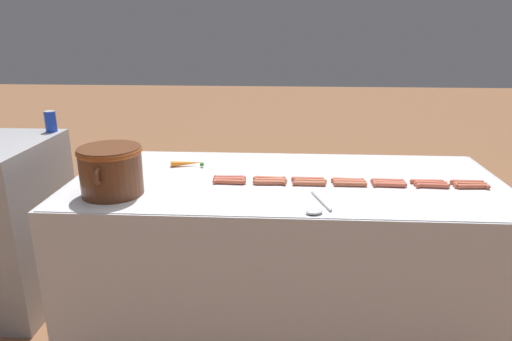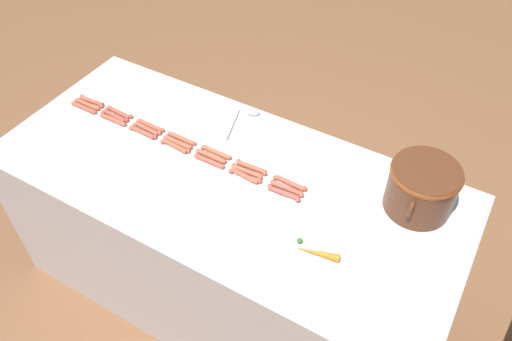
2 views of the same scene
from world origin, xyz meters
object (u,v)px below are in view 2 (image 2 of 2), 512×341
Objects in this scene: hot_dog_10 at (178,142)px; hot_dog_19 at (245,176)px; hot_dog_20 at (284,193)px; bean_pot at (422,186)px; hot_dog_18 at (209,161)px; hot_dog_13 at (287,188)px; hot_dog_1 at (119,113)px; hot_dog_16 at (143,132)px; hot_dog_3 at (182,138)px; hot_dog_4 at (216,152)px; serving_spoon at (246,116)px; hot_dog_5 at (251,167)px; hot_dog_11 at (211,156)px; hot_dog_8 at (115,116)px; hot_dog_9 at (147,129)px; hot_dog_7 at (87,104)px; hot_dog_15 at (113,120)px; hot_dog_14 at (84,108)px; hot_dog_0 at (92,101)px; hot_dog_2 at (150,126)px; carrot at (316,252)px; hot_dog_6 at (290,183)px; hot_dog_17 at (175,146)px; hot_dog_12 at (247,171)px.

hot_dog_19 is at bearing 85.84° from hot_dog_10.
hot_dog_20 is 0.46× the size of bean_pot.
hot_dog_13 is at bearing 94.42° from hot_dog_18.
hot_dog_10 is at bearing -93.01° from hot_dog_20.
hot_dog_16 is (0.06, 0.19, 0.00)m from hot_dog_1.
hot_dog_13 is (0.03, 0.57, 0.00)m from hot_dog_3.
hot_dog_4 reaches higher than serving_spoon.
hot_dog_5 is 1.00× the size of hot_dog_11.
hot_dog_5 is 0.38m from hot_dog_10.
hot_dog_18 is at bearing 4.05° from hot_dog_4.
serving_spoon is at bearing 120.38° from hot_dog_8.
hot_dog_3 is at bearing 98.44° from hot_dog_9.
hot_dog_8 is at bearing 89.81° from hot_dog_7.
hot_dog_15 is 0.18m from hot_dog_16.
hot_dog_19 is (0.03, 0.19, 0.00)m from hot_dog_11.
hot_dog_7 is 0.19m from hot_dog_15.
hot_dog_4 and hot_dog_8 have the same top height.
hot_dog_15 is (0.06, -0.36, 0.00)m from hot_dog_3.
hot_dog_14 is at bearing -82.38° from bean_pot.
serving_spoon is at bearing 111.78° from hot_dog_0.
hot_dog_15 is (0.03, 0.19, 0.00)m from hot_dog_7.
hot_dog_7 is at bearing -93.89° from hot_dog_16.
hot_dog_2 is 0.18m from hot_dog_3.
hot_dog_20 is (0.00, 0.93, 0.00)m from hot_dog_15.
hot_dog_19 is at bearing -115.47° from carrot.
hot_dog_9 is 0.38m from hot_dog_18.
hot_dog_11 is at bearing -85.13° from hot_dog_6.
bean_pot is (-0.19, 0.50, 0.11)m from hot_dog_13.
hot_dog_17 is 1.00× the size of hot_dog_20.
bean_pot is (-0.22, 0.50, 0.11)m from hot_dog_20.
carrot is at bearing 71.88° from hot_dog_3.
hot_dog_11 is (0.03, -0.19, 0.00)m from hot_dog_5.
hot_dog_5 is 0.19m from hot_dog_18.
hot_dog_18 is at bearing 85.41° from hot_dog_0.
hot_dog_1 is at bearing -94.66° from hot_dog_10.
hot_dog_5 is 1.00× the size of hot_dog_8.
hot_dog_3 and hot_dog_10 have the same top height.
hot_dog_12 is at bearing 79.71° from hot_dog_4.
hot_dog_20 is 0.88× the size of carrot.
hot_dog_4 is at bearing -79.99° from bean_pot.
hot_dog_15 is (0.03, -0.18, 0.00)m from hot_dog_9.
hot_dog_19 is (0.03, 0.38, 0.00)m from hot_dog_10.
hot_dog_8 is at bearing 2.41° from hot_dog_1.
hot_dog_2 is 0.75m from hot_dog_20.
hot_dog_3 and hot_dog_6 have the same top height.
hot_dog_8 and hot_dog_15 have the same top height.
hot_dog_18 is 0.88× the size of carrot.
hot_dog_17 reaches higher than serving_spoon.
hot_dog_6 and hot_dog_8 have the same top height.
hot_dog_8 and hot_dog_9 have the same top height.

